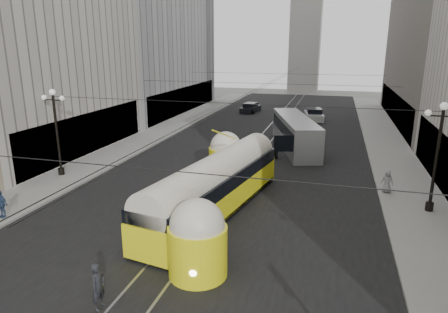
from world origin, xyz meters
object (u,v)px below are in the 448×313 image
Objects in this scene: pedestrian_crossing_a at (98,286)px; pedestrian_sidewalk_right at (387,181)px; city_bus at (295,132)px; pedestrian_sidewalk_left at (1,204)px; streetcar at (216,185)px.

pedestrian_sidewalk_right is (11.60, 15.53, -0.01)m from pedestrian_crossing_a.
city_bus is 8.02× the size of pedestrian_sidewalk_right.
pedestrian_crossing_a is 11.13m from pedestrian_sidewalk_left.
pedestrian_sidewalk_left is at bearing 62.86° from pedestrian_crossing_a.
city_bus reaches higher than pedestrian_sidewalk_right.
city_bus is 7.60× the size of pedestrian_sidewalk_left.
streetcar is at bearing 27.53° from pedestrian_sidewalk_left.
pedestrian_sidewalk_right is (10.00, 5.82, -0.79)m from streetcar.
city_bus is at bearing 62.69° from pedestrian_sidewalk_left.
streetcar is 12.08m from pedestrian_sidewalk_left.
city_bus is at bearing 80.16° from streetcar.
pedestrian_crossing_a reaches higher than pedestrian_sidewalk_left.
streetcar reaches higher than pedestrian_sidewalk_left.
pedestrian_crossing_a is at bearing -22.48° from pedestrian_sidewalk_left.
streetcar reaches higher than city_bus.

